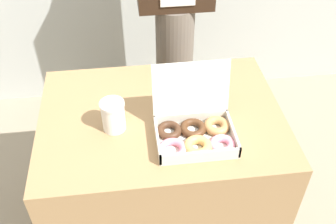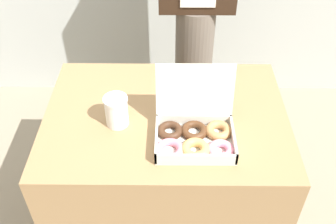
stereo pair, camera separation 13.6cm
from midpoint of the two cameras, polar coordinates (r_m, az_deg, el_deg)
The scene contains 4 objects.
ground_plane at distance 2.10m, azimuth -2.67°, elevation -15.35°, with size 14.00×14.00×0.00m, color gray.
table at distance 1.80m, azimuth -3.03°, elevation -9.06°, with size 0.96×0.70×0.72m.
donut_box at distance 1.42m, azimuth 1.22°, elevation -2.96°, with size 0.31×0.26×0.25m.
coffee_cup at distance 1.47m, azimuth -10.59°, elevation -0.63°, with size 0.09×0.09×0.12m.
Camera 1 is at (-0.12, -1.14, 1.75)m, focal length 42.00 mm.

